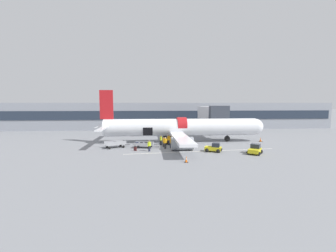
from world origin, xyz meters
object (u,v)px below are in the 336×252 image
at_px(ground_crew_loader_a, 171,143).
at_px(ground_crew_marshal, 149,145).
at_px(ground_crew_driver, 164,142).
at_px(baggage_cart_loading, 144,145).
at_px(ground_crew_loader_b, 161,140).
at_px(ground_crew_helper, 169,140).
at_px(suitcase_on_tarmac_upright, 135,149).
at_px(baggage_tug_mid, 255,150).
at_px(ground_crew_supervisor, 165,143).
at_px(baggage_tug_lead, 214,148).
at_px(baggage_cart_queued, 115,144).
at_px(airplane, 179,128).

distance_m(ground_crew_loader_a, ground_crew_marshal, 4.22).
bearing_deg(ground_crew_driver, ground_crew_marshal, -125.10).
relative_size(baggage_cart_loading, ground_crew_loader_b, 2.46).
height_order(ground_crew_helper, suitcase_on_tarmac_upright, ground_crew_helper).
relative_size(ground_crew_marshal, suitcase_on_tarmac_upright, 2.26).
bearing_deg(baggage_cart_loading, baggage_tug_mid, -19.86).
height_order(ground_crew_supervisor, suitcase_on_tarmac_upright, ground_crew_supervisor).
bearing_deg(ground_crew_helper, baggage_tug_lead, -44.52).
distance_m(baggage_cart_queued, ground_crew_helper, 9.16).
bearing_deg(ground_crew_loader_a, baggage_tug_mid, -24.47).
bearing_deg(airplane, suitcase_on_tarmac_upright, -137.00).
distance_m(baggage_cart_loading, ground_crew_loader_a, 4.42).
height_order(ground_crew_supervisor, ground_crew_marshal, ground_crew_supervisor).
xyz_separation_m(baggage_tug_lead, ground_crew_loader_a, (-6.15, 3.47, 0.30)).
distance_m(ground_crew_loader_a, ground_crew_helper, 2.67).
bearing_deg(baggage_cart_loading, ground_crew_loader_a, -6.34).
xyz_separation_m(ground_crew_helper, ground_crew_marshal, (-3.44, -4.98, -0.06)).
bearing_deg(baggage_tug_lead, baggage_tug_mid, -18.47).
height_order(airplane, baggage_tug_mid, airplane).
bearing_deg(ground_crew_loader_b, baggage_tug_mid, -31.88).
distance_m(ground_crew_supervisor, ground_crew_marshal, 3.21).
relative_size(airplane, ground_crew_supervisor, 17.16).
height_order(baggage_cart_queued, ground_crew_driver, ground_crew_driver).
bearing_deg(suitcase_on_tarmac_upright, airplane, 43.00).
relative_size(ground_crew_loader_b, ground_crew_supervisor, 0.91).
height_order(ground_crew_loader_b, ground_crew_supervisor, ground_crew_supervisor).
height_order(baggage_tug_mid, baggage_cart_loading, baggage_tug_mid).
xyz_separation_m(ground_crew_loader_a, ground_crew_driver, (-1.12, 1.12, -0.01)).
bearing_deg(airplane, ground_crew_driver, -126.37).
xyz_separation_m(baggage_tug_mid, baggage_cart_queued, (-20.75, 6.28, -0.04)).
distance_m(baggage_cart_loading, ground_crew_supervisor, 3.58).
bearing_deg(ground_crew_marshal, ground_crew_loader_b, 68.53).
height_order(baggage_cart_queued, ground_crew_loader_b, ground_crew_loader_b).
distance_m(baggage_cart_queued, suitcase_on_tarmac_upright, 4.38).
distance_m(ground_crew_marshal, suitcase_on_tarmac_upright, 2.29).
xyz_separation_m(ground_crew_loader_a, ground_crew_helper, (-0.09, 2.67, 0.07)).
relative_size(baggage_cart_loading, ground_crew_supervisor, 2.23).
bearing_deg(ground_crew_supervisor, ground_crew_loader_a, 22.88).
relative_size(airplane, baggage_cart_loading, 7.69).
bearing_deg(ground_crew_loader_a, baggage_tug_lead, -29.42).
xyz_separation_m(ground_crew_loader_a, suitcase_on_tarmac_upright, (-5.68, -1.78, -0.56)).
distance_m(baggage_tug_mid, ground_crew_supervisor, 13.55).
height_order(baggage_tug_mid, ground_crew_loader_a, ground_crew_loader_a).
distance_m(baggage_cart_loading, ground_crew_helper, 4.83).
bearing_deg(ground_crew_helper, ground_crew_marshal, -124.62).
relative_size(ground_crew_loader_a, ground_crew_marshal, 0.99).
bearing_deg(ground_crew_loader_a, baggage_cart_queued, 173.88).
relative_size(baggage_tug_lead, baggage_cart_queued, 0.67).
bearing_deg(baggage_cart_queued, baggage_tug_lead, -16.25).
xyz_separation_m(airplane, ground_crew_helper, (-2.16, -2.77, -1.74)).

